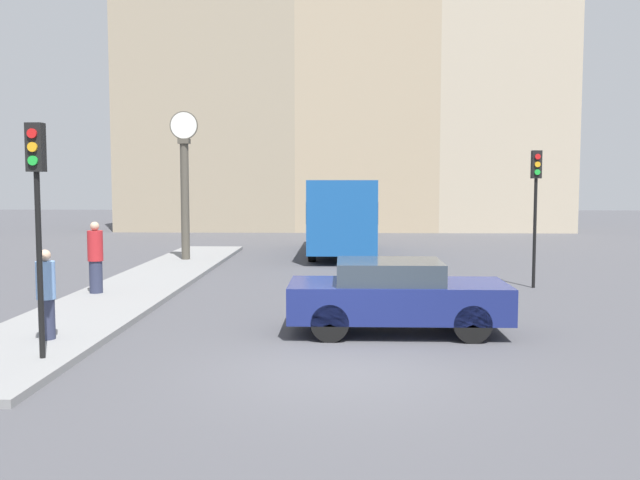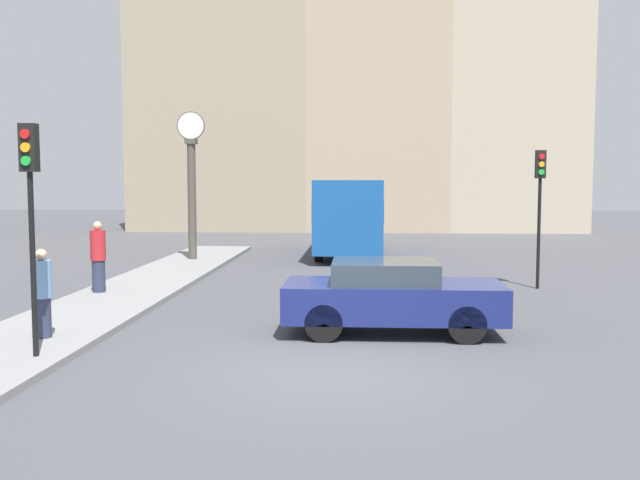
{
  "view_description": "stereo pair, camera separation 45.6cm",
  "coord_description": "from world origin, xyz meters",
  "px_view_note": "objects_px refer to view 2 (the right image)",
  "views": [
    {
      "loc": [
        -0.0,
        -10.89,
        2.97
      ],
      "look_at": [
        -0.55,
        6.19,
        1.53
      ],
      "focal_mm": 40.0,
      "sensor_mm": 36.0,
      "label": 1
    },
    {
      "loc": [
        0.45,
        -10.87,
        2.97
      ],
      "look_at": [
        -0.55,
        6.19,
        1.53
      ],
      "focal_mm": 40.0,
      "sensor_mm": 36.0,
      "label": 2
    }
  ],
  "objects_px": {
    "traffic_light_near": "(30,191)",
    "pedestrian_red_top": "(98,257)",
    "bus_distant": "(350,212)",
    "pedestrian_blue_stripe": "(42,293)",
    "traffic_light_far": "(540,190)",
    "street_clock": "(192,185)",
    "sedan_car": "(391,296)"
  },
  "relations": [
    {
      "from": "bus_distant",
      "to": "pedestrian_red_top",
      "type": "distance_m",
      "value": 12.52
    },
    {
      "from": "traffic_light_near",
      "to": "street_clock",
      "type": "xyz_separation_m",
      "value": [
        -0.84,
        14.26,
        0.01
      ]
    },
    {
      "from": "sedan_car",
      "to": "pedestrian_red_top",
      "type": "relative_size",
      "value": 2.33
    },
    {
      "from": "bus_distant",
      "to": "traffic_light_far",
      "type": "bearing_deg",
      "value": -58.86
    },
    {
      "from": "bus_distant",
      "to": "street_clock",
      "type": "distance_m",
      "value": 6.55
    },
    {
      "from": "traffic_light_near",
      "to": "pedestrian_blue_stripe",
      "type": "bearing_deg",
      "value": 109.78
    },
    {
      "from": "traffic_light_far",
      "to": "pedestrian_red_top",
      "type": "height_order",
      "value": "traffic_light_far"
    },
    {
      "from": "pedestrian_blue_stripe",
      "to": "pedestrian_red_top",
      "type": "bearing_deg",
      "value": 100.14
    },
    {
      "from": "traffic_light_near",
      "to": "street_clock",
      "type": "bearing_deg",
      "value": 93.39
    },
    {
      "from": "sedan_car",
      "to": "traffic_light_near",
      "type": "distance_m",
      "value": 6.75
    },
    {
      "from": "traffic_light_near",
      "to": "pedestrian_blue_stripe",
      "type": "distance_m",
      "value": 2.35
    },
    {
      "from": "bus_distant",
      "to": "traffic_light_near",
      "type": "relative_size",
      "value": 2.28
    },
    {
      "from": "traffic_light_near",
      "to": "pedestrian_red_top",
      "type": "height_order",
      "value": "traffic_light_near"
    },
    {
      "from": "bus_distant",
      "to": "pedestrian_red_top",
      "type": "bearing_deg",
      "value": -119.68
    },
    {
      "from": "sedan_car",
      "to": "bus_distant",
      "type": "height_order",
      "value": "bus_distant"
    },
    {
      "from": "traffic_light_near",
      "to": "street_clock",
      "type": "height_order",
      "value": "street_clock"
    },
    {
      "from": "traffic_light_near",
      "to": "pedestrian_red_top",
      "type": "bearing_deg",
      "value": 102.19
    },
    {
      "from": "pedestrian_red_top",
      "to": "traffic_light_far",
      "type": "bearing_deg",
      "value": 10.26
    },
    {
      "from": "traffic_light_far",
      "to": "pedestrian_red_top",
      "type": "relative_size",
      "value": 2.09
    },
    {
      "from": "sedan_car",
      "to": "traffic_light_near",
      "type": "bearing_deg",
      "value": -155.43
    },
    {
      "from": "street_clock",
      "to": "sedan_car",
      "type": "bearing_deg",
      "value": -60.02
    },
    {
      "from": "pedestrian_blue_stripe",
      "to": "traffic_light_near",
      "type": "bearing_deg",
      "value": -70.22
    },
    {
      "from": "traffic_light_near",
      "to": "traffic_light_far",
      "type": "xyz_separation_m",
      "value": [
        10.08,
        8.64,
        -0.1
      ]
    },
    {
      "from": "traffic_light_near",
      "to": "pedestrian_red_top",
      "type": "xyz_separation_m",
      "value": [
        -1.42,
        6.56,
        -1.78
      ]
    },
    {
      "from": "bus_distant",
      "to": "sedan_car",
      "type": "bearing_deg",
      "value": -85.87
    },
    {
      "from": "traffic_light_far",
      "to": "pedestrian_blue_stripe",
      "type": "relative_size",
      "value": 2.34
    },
    {
      "from": "street_clock",
      "to": "bus_distant",
      "type": "bearing_deg",
      "value": 29.4
    },
    {
      "from": "traffic_light_far",
      "to": "pedestrian_blue_stripe",
      "type": "bearing_deg",
      "value": -145.38
    },
    {
      "from": "bus_distant",
      "to": "pedestrian_blue_stripe",
      "type": "relative_size",
      "value": 5.28
    },
    {
      "from": "bus_distant",
      "to": "traffic_light_far",
      "type": "relative_size",
      "value": 2.25
    },
    {
      "from": "pedestrian_blue_stripe",
      "to": "traffic_light_far",
      "type": "bearing_deg",
      "value": 34.62
    },
    {
      "from": "bus_distant",
      "to": "street_clock",
      "type": "xyz_separation_m",
      "value": [
        -5.62,
        -3.17,
        1.12
      ]
    }
  ]
}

